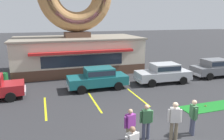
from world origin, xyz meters
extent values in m
plane|color=#2D2D30|center=(0.00, 0.00, 0.00)|extent=(160.00, 160.00, 0.00)
cube|color=brown|center=(-1.58, 14.00, 0.45)|extent=(12.00, 6.00, 0.90)
cube|color=beige|center=(-1.58, 14.00, 2.05)|extent=(12.00, 6.00, 2.30)
cube|color=gray|center=(-1.58, 14.00, 3.28)|extent=(12.30, 6.30, 0.16)
cube|color=#B21E1E|center=(-1.58, 10.70, 2.35)|extent=(9.00, 0.60, 0.20)
cube|color=#232D3D|center=(-1.58, 10.98, 1.55)|extent=(7.20, 0.03, 1.00)
cube|color=brown|center=(-1.58, 14.00, 3.61)|extent=(2.40, 1.80, 0.50)
cube|color=#197523|center=(4.51, 2.04, 0.01)|extent=(4.00, 1.23, 0.03)
torus|color=brown|center=(4.11, 2.18, 0.05)|extent=(0.13, 0.13, 0.04)
torus|color=#D17F47|center=(3.18, 2.32, 0.05)|extent=(0.13, 0.13, 0.04)
torus|color=#E5C666|center=(3.45, 2.25, 0.05)|extent=(0.13, 0.13, 0.04)
sphere|color=white|center=(3.37, 1.96, 0.05)|extent=(0.04, 0.04, 0.04)
cube|color=slate|center=(9.90, 7.65, 0.66)|extent=(4.46, 1.91, 0.68)
cube|color=slate|center=(9.75, 7.65, 1.30)|extent=(2.15, 1.63, 0.60)
cube|color=#232D3D|center=(9.75, 7.65, 1.32)|extent=(2.07, 1.65, 0.36)
cube|color=silver|center=(7.67, 7.72, 0.42)|extent=(0.16, 1.67, 0.24)
cylinder|color=black|center=(11.29, 8.48, 0.32)|extent=(0.65, 0.24, 0.64)
cylinder|color=black|center=(8.57, 8.57, 0.32)|extent=(0.65, 0.24, 0.64)
cylinder|color=black|center=(8.51, 6.81, 0.32)|extent=(0.65, 0.24, 0.64)
cube|color=#196066|center=(-1.20, 7.57, 0.66)|extent=(4.41, 1.78, 0.68)
cube|color=#196066|center=(-1.05, 7.57, 1.30)|extent=(2.11, 1.57, 0.60)
cube|color=#232D3D|center=(-1.05, 7.57, 1.32)|extent=(2.02, 1.59, 0.36)
cube|color=silver|center=(-3.43, 7.56, 0.42)|extent=(0.11, 1.67, 0.24)
cube|color=silver|center=(1.03, 7.58, 0.42)|extent=(0.11, 1.67, 0.24)
cylinder|color=black|center=(-2.56, 6.69, 0.32)|extent=(0.64, 0.22, 0.64)
cylinder|color=black|center=(-2.57, 8.45, 0.32)|extent=(0.64, 0.22, 0.64)
cylinder|color=black|center=(0.17, 6.70, 0.32)|extent=(0.64, 0.22, 0.64)
cylinder|color=black|center=(0.16, 8.46, 0.32)|extent=(0.64, 0.22, 0.64)
cube|color=silver|center=(-6.29, 7.56, 0.42)|extent=(0.18, 1.67, 0.24)
cylinder|color=black|center=(-7.19, 8.40, 0.32)|extent=(0.65, 0.25, 0.64)
cylinder|color=black|center=(-7.11, 6.64, 0.32)|extent=(0.65, 0.25, 0.64)
cube|color=#B2B5BA|center=(4.26, 7.40, 0.66)|extent=(4.48, 1.96, 0.68)
cube|color=#B2B5BA|center=(4.41, 7.40, 1.30)|extent=(2.17, 1.66, 0.60)
cube|color=#232D3D|center=(4.41, 7.40, 1.32)|extent=(2.09, 1.68, 0.36)
cube|color=silver|center=(2.04, 7.51, 0.42)|extent=(0.18, 1.67, 0.24)
cube|color=silver|center=(6.49, 7.30, 0.42)|extent=(0.18, 1.67, 0.24)
cylinder|color=black|center=(2.86, 6.59, 0.32)|extent=(0.65, 0.25, 0.64)
cylinder|color=black|center=(2.94, 8.35, 0.32)|extent=(0.65, 0.25, 0.64)
cylinder|color=black|center=(5.59, 6.46, 0.32)|extent=(0.65, 0.25, 0.64)
cylinder|color=black|center=(5.67, 8.22, 0.32)|extent=(0.65, 0.25, 0.64)
cylinder|color=silver|center=(-2.04, -1.45, 1.04)|extent=(0.10, 0.10, 0.53)
sphere|color=#9E7051|center=(-2.28, -1.52, 1.49)|extent=(0.21, 0.21, 0.21)
cylinder|color=#7F7056|center=(0.24, -0.45, 0.43)|extent=(0.15, 0.15, 0.86)
cylinder|color=#7F7056|center=(0.05, -0.38, 0.43)|extent=(0.15, 0.15, 0.86)
cube|color=silver|center=(0.15, -0.42, 1.18)|extent=(0.44, 0.36, 0.63)
cylinder|color=silver|center=(0.38, -0.50, 1.15)|extent=(0.10, 0.10, 0.58)
cylinder|color=silver|center=(-0.09, -0.33, 1.15)|extent=(0.10, 0.10, 0.58)
sphere|color=beige|center=(0.15, -0.42, 1.64)|extent=(0.23, 0.23, 0.23)
cylinder|color=#474C66|center=(-0.84, 0.04, 0.39)|extent=(0.15, 0.15, 0.79)
cylinder|color=#474C66|center=(-1.04, 0.07, 0.39)|extent=(0.15, 0.15, 0.79)
cube|color=#386B42|center=(-0.94, 0.06, 1.08)|extent=(0.41, 0.30, 0.58)
cylinder|color=#386B42|center=(-0.70, 0.01, 1.05)|extent=(0.10, 0.10, 0.53)
cylinder|color=#386B42|center=(-1.19, 0.10, 1.05)|extent=(0.10, 0.10, 0.53)
sphere|color=tan|center=(-0.94, 0.06, 1.50)|extent=(0.21, 0.21, 0.21)
cylinder|color=#474C66|center=(1.28, -0.15, 0.41)|extent=(0.15, 0.15, 0.82)
cylinder|color=#474C66|center=(1.22, -0.34, 0.41)|extent=(0.15, 0.15, 0.82)
cube|color=#386B42|center=(1.25, -0.24, 1.11)|extent=(0.34, 0.43, 0.60)
cylinder|color=#386B42|center=(1.32, 0.00, 1.08)|extent=(0.10, 0.10, 0.55)
cylinder|color=#386B42|center=(1.17, -0.48, 1.08)|extent=(0.10, 0.10, 0.55)
sphere|color=beige|center=(1.25, -0.24, 1.55)|extent=(0.22, 0.22, 0.22)
cylinder|color=#7F7056|center=(-1.63, 0.01, 0.38)|extent=(0.15, 0.15, 0.76)
cylinder|color=#7F7056|center=(-1.83, -0.04, 0.38)|extent=(0.15, 0.15, 0.76)
cube|color=#8C3393|center=(-1.73, -0.02, 1.03)|extent=(0.43, 0.33, 0.55)
cylinder|color=#8C3393|center=(-1.49, 0.05, 1.01)|extent=(0.10, 0.10, 0.51)
cylinder|color=#8C3393|center=(-1.97, -0.08, 1.01)|extent=(0.10, 0.10, 0.51)
sphere|color=tan|center=(-1.73, -0.02, 1.44)|extent=(0.20, 0.20, 0.20)
cylinder|color=#1E662D|center=(-8.00, 10.82, 0.47)|extent=(0.56, 0.56, 0.95)
torus|color=#123D1B|center=(-8.00, 10.82, 0.95)|extent=(0.57, 0.57, 0.05)
cube|color=yellow|center=(-5.06, 5.00, 0.00)|extent=(0.12, 3.60, 0.01)
cube|color=yellow|center=(-2.06, 5.00, 0.00)|extent=(0.12, 3.60, 0.01)
cube|color=yellow|center=(0.94, 5.00, 0.00)|extent=(0.12, 3.60, 0.01)
camera|label=1|loc=(-5.04, -7.72, 5.18)|focal=35.00mm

